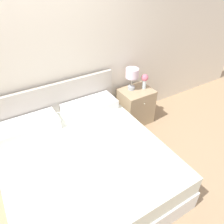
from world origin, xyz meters
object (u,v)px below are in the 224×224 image
object	(u,v)px
nightstand	(135,106)
table_lamp	(132,75)
bed	(83,163)
flower_vase	(145,80)

from	to	relation	value
nightstand	table_lamp	xyz separation A→B (m)	(-0.05, 0.08, 0.56)
nightstand	table_lamp	bearing A→B (deg)	122.87
bed	table_lamp	xyz separation A→B (m)	(1.24, 0.74, 0.58)
bed	nightstand	distance (m)	1.45
flower_vase	table_lamp	bearing A→B (deg)	156.31
bed	flower_vase	size ratio (longest dim) A/B	7.79
nightstand	flower_vase	distance (m)	0.48
table_lamp	flower_vase	distance (m)	0.23
bed	flower_vase	distance (m)	1.65
nightstand	table_lamp	world-z (taller)	table_lamp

